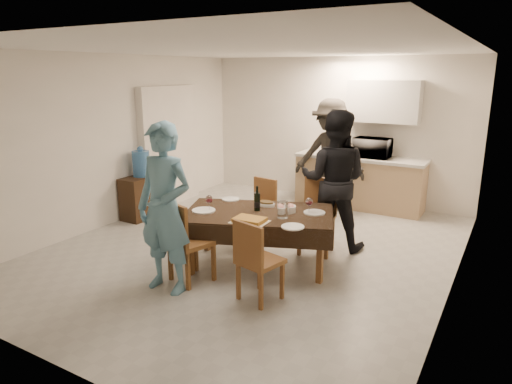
# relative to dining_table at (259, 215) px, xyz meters

# --- Properties ---
(floor) EXTENTS (5.00, 6.00, 0.02)m
(floor) POSITION_rel_dining_table_xyz_m (-0.33, 0.42, -0.66)
(floor) COLOR #A0A09C
(floor) RESTS_ON ground
(ceiling) EXTENTS (5.00, 6.00, 0.02)m
(ceiling) POSITION_rel_dining_table_xyz_m (-0.33, 0.42, 1.94)
(ceiling) COLOR white
(ceiling) RESTS_ON wall_back
(wall_back) EXTENTS (5.00, 0.02, 2.60)m
(wall_back) POSITION_rel_dining_table_xyz_m (-0.33, 3.42, 0.64)
(wall_back) COLOR silver
(wall_back) RESTS_ON floor
(wall_front) EXTENTS (5.00, 0.02, 2.60)m
(wall_front) POSITION_rel_dining_table_xyz_m (-0.33, -2.58, 0.64)
(wall_front) COLOR silver
(wall_front) RESTS_ON floor
(wall_left) EXTENTS (0.02, 6.00, 2.60)m
(wall_left) POSITION_rel_dining_table_xyz_m (-2.83, 0.42, 0.64)
(wall_left) COLOR silver
(wall_left) RESTS_ON floor
(wall_right) EXTENTS (0.02, 6.00, 2.60)m
(wall_right) POSITION_rel_dining_table_xyz_m (2.17, 0.42, 0.64)
(wall_right) COLOR silver
(wall_right) RESTS_ON floor
(stub_partition) EXTENTS (0.15, 1.40, 2.10)m
(stub_partition) POSITION_rel_dining_table_xyz_m (-2.75, 1.62, 0.39)
(stub_partition) COLOR silver
(stub_partition) RESTS_ON floor
(kitchen_base_cabinet) EXTENTS (2.20, 0.60, 0.86)m
(kitchen_base_cabinet) POSITION_rel_dining_table_xyz_m (0.27, 3.10, -0.23)
(kitchen_base_cabinet) COLOR tan
(kitchen_base_cabinet) RESTS_ON floor
(kitchen_worktop) EXTENTS (2.24, 0.64, 0.05)m
(kitchen_worktop) POSITION_rel_dining_table_xyz_m (0.27, 3.10, 0.23)
(kitchen_worktop) COLOR beige
(kitchen_worktop) RESTS_ON kitchen_base_cabinet
(upper_cabinet) EXTENTS (1.20, 0.34, 0.70)m
(upper_cabinet) POSITION_rel_dining_table_xyz_m (0.57, 3.24, 1.19)
(upper_cabinet) COLOR silver
(upper_cabinet) RESTS_ON wall_back
(dining_table) EXTENTS (2.02, 1.61, 0.69)m
(dining_table) POSITION_rel_dining_table_xyz_m (0.00, 0.00, 0.00)
(dining_table) COLOR black
(dining_table) RESTS_ON floor
(chair_near_left) EXTENTS (0.55, 0.55, 0.52)m
(chair_near_left) POSITION_rel_dining_table_xyz_m (-0.45, -0.84, -0.07)
(chair_near_left) COLOR brown
(chair_near_left) RESTS_ON floor
(chair_near_right) EXTENTS (0.48, 0.49, 0.48)m
(chair_near_right) POSITION_rel_dining_table_xyz_m (0.45, -0.83, -0.12)
(chair_near_right) COLOR brown
(chair_near_right) RESTS_ON floor
(chair_far_left) EXTENTS (0.46, 0.46, 0.47)m
(chair_far_left) POSITION_rel_dining_table_xyz_m (-0.45, 0.67, -0.12)
(chair_far_left) COLOR brown
(chair_far_left) RESTS_ON floor
(chair_far_right) EXTENTS (0.51, 0.51, 0.53)m
(chair_far_right) POSITION_rel_dining_table_xyz_m (0.45, 0.66, -0.06)
(chair_far_right) COLOR brown
(chair_far_right) RESTS_ON floor
(console) EXTENTS (0.37, 0.75, 0.69)m
(console) POSITION_rel_dining_table_xyz_m (-2.61, 0.74, -0.31)
(console) COLOR black
(console) RESTS_ON floor
(water_jug) EXTENTS (0.28, 0.28, 0.41)m
(water_jug) POSITION_rel_dining_table_xyz_m (-2.61, 0.74, 0.24)
(water_jug) COLOR #3F7BC0
(water_jug) RESTS_ON console
(wine_bottle) EXTENTS (0.08, 0.08, 0.31)m
(wine_bottle) POSITION_rel_dining_table_xyz_m (-0.05, 0.05, 0.18)
(wine_bottle) COLOR black
(wine_bottle) RESTS_ON dining_table
(water_pitcher) EXTENTS (0.13, 0.13, 0.19)m
(water_pitcher) POSITION_rel_dining_table_xyz_m (0.35, -0.05, 0.13)
(water_pitcher) COLOR white
(water_pitcher) RESTS_ON dining_table
(savoury_tart) EXTENTS (0.41, 0.32, 0.05)m
(savoury_tart) POSITION_rel_dining_table_xyz_m (0.10, -0.38, 0.06)
(savoury_tart) COLOR gold
(savoury_tart) RESTS_ON dining_table
(salad_bowl) EXTENTS (0.20, 0.20, 0.08)m
(salad_bowl) POSITION_rel_dining_table_xyz_m (0.30, 0.18, 0.07)
(salad_bowl) COLOR white
(salad_bowl) RESTS_ON dining_table
(mushroom_dish) EXTENTS (0.21, 0.21, 0.04)m
(mushroom_dish) POSITION_rel_dining_table_xyz_m (-0.05, 0.28, 0.05)
(mushroom_dish) COLOR white
(mushroom_dish) RESTS_ON dining_table
(wine_glass_a) EXTENTS (0.09, 0.09, 0.20)m
(wine_glass_a) POSITION_rel_dining_table_xyz_m (-0.55, -0.25, 0.13)
(wine_glass_a) COLOR white
(wine_glass_a) RESTS_ON dining_table
(wine_glass_b) EXTENTS (0.09, 0.09, 0.20)m
(wine_glass_b) POSITION_rel_dining_table_xyz_m (0.55, 0.25, 0.13)
(wine_glass_b) COLOR white
(wine_glass_b) RESTS_ON dining_table
(wine_glass_c) EXTENTS (0.08, 0.08, 0.17)m
(wine_glass_c) POSITION_rel_dining_table_xyz_m (-0.20, 0.30, 0.12)
(wine_glass_c) COLOR white
(wine_glass_c) RESTS_ON dining_table
(plate_near_left) EXTENTS (0.28, 0.28, 0.02)m
(plate_near_left) POSITION_rel_dining_table_xyz_m (-0.60, -0.30, 0.04)
(plate_near_left) COLOR white
(plate_near_left) RESTS_ON dining_table
(plate_near_right) EXTENTS (0.25, 0.25, 0.01)m
(plate_near_right) POSITION_rel_dining_table_xyz_m (0.60, -0.30, 0.04)
(plate_near_right) COLOR white
(plate_near_right) RESTS_ON dining_table
(plate_far_left) EXTENTS (0.24, 0.24, 0.01)m
(plate_far_left) POSITION_rel_dining_table_xyz_m (-0.60, 0.30, 0.04)
(plate_far_left) COLOR white
(plate_far_left) RESTS_ON dining_table
(plate_far_right) EXTENTS (0.26, 0.26, 0.01)m
(plate_far_right) POSITION_rel_dining_table_xyz_m (0.60, 0.30, 0.04)
(plate_far_right) COLOR white
(plate_far_right) RESTS_ON dining_table
(microwave) EXTENTS (0.60, 0.41, 0.33)m
(microwave) POSITION_rel_dining_table_xyz_m (0.46, 3.10, 0.42)
(microwave) COLOR silver
(microwave) RESTS_ON kitchen_worktop
(person_near) EXTENTS (0.68, 0.45, 1.85)m
(person_near) POSITION_rel_dining_table_xyz_m (-0.55, -1.05, 0.27)
(person_near) COLOR #588CA7
(person_near) RESTS_ON floor
(person_far) EXTENTS (1.04, 0.88, 1.87)m
(person_far) POSITION_rel_dining_table_xyz_m (0.55, 1.05, 0.28)
(person_far) COLOR black
(person_far) RESTS_ON floor
(person_kitchen) EXTENTS (1.23, 0.71, 1.91)m
(person_kitchen) POSITION_rel_dining_table_xyz_m (-0.12, 2.65, 0.30)
(person_kitchen) COLOR black
(person_kitchen) RESTS_ON floor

